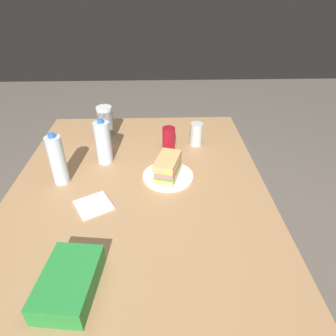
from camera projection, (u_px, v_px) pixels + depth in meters
name	position (u px, v px, depth m)	size (l,w,h in m)	color
ground_plane	(146.00, 297.00, 1.68)	(8.00, 8.00, 0.00)	#70665B
dining_table	(139.00, 207.00, 1.30)	(1.51, 1.11, 0.76)	tan
paper_plate	(168.00, 176.00, 1.34)	(0.23, 0.23, 0.01)	white
sandwich	(168.00, 167.00, 1.31)	(0.20, 0.14, 0.08)	#DBB26B
soda_can_red	(169.00, 139.00, 1.52)	(0.07, 0.07, 0.12)	maroon
chip_bag	(69.00, 282.00, 0.85)	(0.23, 0.15, 0.07)	#268C38
water_bottle_tall	(57.00, 160.00, 1.25)	(0.07, 0.07, 0.24)	silver
plastic_cup_stack	(106.00, 123.00, 1.60)	(0.08, 0.08, 0.18)	silver
water_bottle_spare	(103.00, 143.00, 1.40)	(0.07, 0.07, 0.22)	silver
soda_can_silver	(196.00, 134.00, 1.56)	(0.07, 0.07, 0.12)	silver
paper_napkin	(94.00, 205.00, 1.18)	(0.13, 0.13, 0.01)	white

